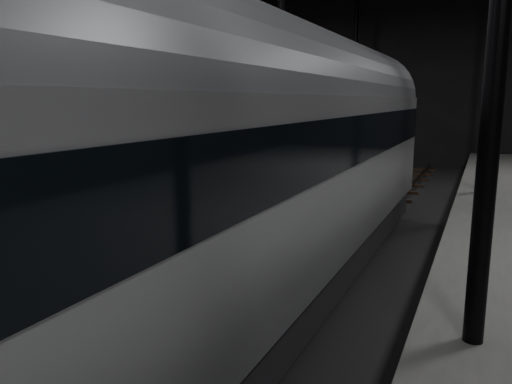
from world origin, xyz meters
The scene contains 6 objects.
ground centered at (0.00, 0.00, 0.00)m, with size 44.00×44.00×0.00m, color black.
platform_left centered at (-7.50, 0.00, 0.50)m, with size 9.00×43.80×1.00m, color #545452.
tactile_strip centered at (-3.25, 0.00, 1.00)m, with size 0.50×43.80×0.01m, color olive.
track centered at (0.00, 0.00, 0.07)m, with size 2.40×43.00×0.24m.
train centered at (0.00, -3.18, 3.11)m, with size 3.12×20.89×5.58m.
woman centered at (-3.80, -0.30, 1.84)m, with size 0.61×0.40×1.67m, color #99755E.
Camera 1 is at (3.75, -10.80, 4.15)m, focal length 35.00 mm.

